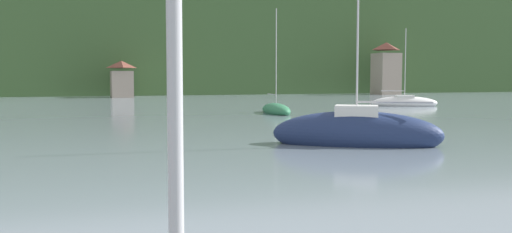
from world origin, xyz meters
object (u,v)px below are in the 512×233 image
at_px(sailboat_far_10, 276,110).
at_px(shore_building_central, 386,69).
at_px(shore_building_westcentral, 122,79).
at_px(sailboat_far_5, 405,103).
at_px(sailboat_mid_7, 356,133).

bearing_deg(sailboat_far_10, shore_building_central, 142.69).
xyz_separation_m(shore_building_westcentral, sailboat_far_10, (10.38, -42.44, -2.44)).
bearing_deg(sailboat_far_10, sailboat_far_5, 115.31).
distance_m(shore_building_central, sailboat_mid_7, 74.63).
bearing_deg(shore_building_central, sailboat_mid_7, -121.70).
distance_m(shore_building_central, sailboat_far_5, 39.29).
distance_m(sailboat_far_5, sailboat_mid_7, 35.64).
bearing_deg(shore_building_westcentral, shore_building_central, -0.99).
relative_size(sailboat_far_5, sailboat_mid_7, 0.93).
height_order(shore_building_central, sailboat_mid_7, shore_building_central).
distance_m(shore_building_westcentral, sailboat_far_5, 44.99).
distance_m(sailboat_far_5, sailboat_far_10, 18.69).
relative_size(shore_building_central, sailboat_far_5, 1.05).
height_order(sailboat_mid_7, sailboat_far_10, sailboat_far_10).
relative_size(shore_building_westcentral, sailboat_far_5, 0.70).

